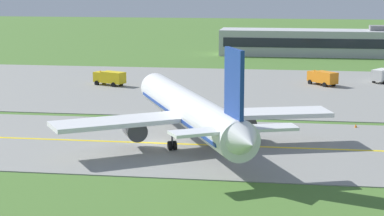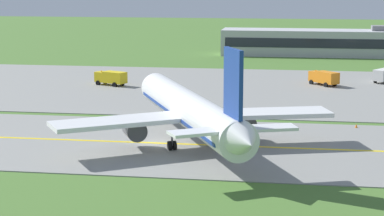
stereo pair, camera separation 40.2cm
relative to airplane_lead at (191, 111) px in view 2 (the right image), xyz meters
The scene contains 9 objects.
ground_plane 5.87m from the airplane_lead, behind, with size 500.00×500.00×0.00m, color #47702D.
taxiway_strip 5.84m from the airplane_lead, behind, with size 240.00×28.00×0.10m, color gray.
apron_pad 42.97m from the airplane_lead, 82.15° to the left, with size 140.00×52.00×0.10m, color gray.
taxiway_centreline 5.80m from the airplane_lead, behind, with size 220.00×0.60×0.01m, color yellow.
airplane_lead is the anchor object (origin of this frame).
service_truck_fuel 51.19m from the airplane_lead, 71.16° to the left, with size 5.49×5.87×2.60m.
service_truck_catering 47.51m from the airplane_lead, 116.40° to the left, with size 6.31×4.32×2.60m.
terminal_building 99.85m from the airplane_lead, 78.30° to the left, with size 54.67×10.29×7.52m.
traffic_cone_near_edge 23.68m from the airplane_lead, 32.83° to the left, with size 0.44×0.44×0.60m, color orange.
Camera 2 is at (16.47, -78.50, 19.31)m, focal length 65.86 mm.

